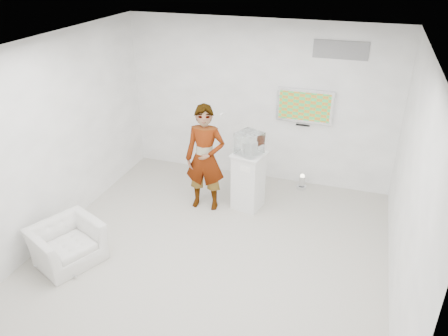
{
  "coord_description": "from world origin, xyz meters",
  "views": [
    {
      "loc": [
        1.81,
        -4.99,
        4.09
      ],
      "look_at": [
        -0.04,
        0.6,
        1.07
      ],
      "focal_mm": 35.0,
      "sensor_mm": 36.0,
      "label": 1
    }
  ],
  "objects_px": {
    "person": "(205,158)",
    "pedestal": "(248,181)",
    "armchair": "(67,244)",
    "floor_uplight": "(302,182)",
    "tv": "(305,106)"
  },
  "relations": [
    {
      "from": "armchair",
      "to": "pedestal",
      "type": "relative_size",
      "value": 0.88
    },
    {
      "from": "person",
      "to": "tv",
      "type": "bearing_deg",
      "value": 38.09
    },
    {
      "from": "person",
      "to": "pedestal",
      "type": "bearing_deg",
      "value": 11.02
    },
    {
      "from": "tv",
      "to": "floor_uplight",
      "type": "xyz_separation_m",
      "value": [
        0.1,
        -0.21,
        -1.41
      ]
    },
    {
      "from": "person",
      "to": "armchair",
      "type": "height_order",
      "value": "person"
    },
    {
      "from": "armchair",
      "to": "tv",
      "type": "bearing_deg",
      "value": -14.62
    },
    {
      "from": "person",
      "to": "armchair",
      "type": "xyz_separation_m",
      "value": [
        -1.36,
        -2.02,
        -0.63
      ]
    },
    {
      "from": "pedestal",
      "to": "floor_uplight",
      "type": "relative_size",
      "value": 3.55
    },
    {
      "from": "person",
      "to": "pedestal",
      "type": "distance_m",
      "value": 0.84
    },
    {
      "from": "pedestal",
      "to": "tv",
      "type": "bearing_deg",
      "value": 58.37
    },
    {
      "from": "pedestal",
      "to": "floor_uplight",
      "type": "bearing_deg",
      "value": 49.11
    },
    {
      "from": "armchair",
      "to": "pedestal",
      "type": "bearing_deg",
      "value": -17.98
    },
    {
      "from": "person",
      "to": "pedestal",
      "type": "height_order",
      "value": "person"
    },
    {
      "from": "armchair",
      "to": "floor_uplight",
      "type": "height_order",
      "value": "armchair"
    },
    {
      "from": "tv",
      "to": "pedestal",
      "type": "xyz_separation_m",
      "value": [
        -0.7,
        -1.13,
        -1.04
      ]
    }
  ]
}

